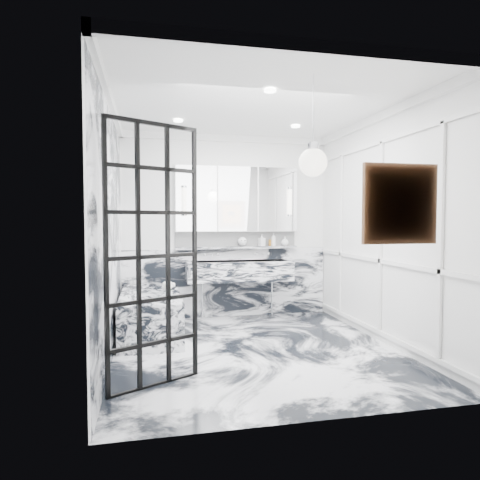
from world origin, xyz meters
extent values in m
plane|color=white|center=(0.00, 0.00, 0.00)|extent=(3.60, 3.60, 0.00)
plane|color=white|center=(0.00, 0.00, 2.80)|extent=(3.60, 3.60, 0.00)
plane|color=white|center=(0.00, 1.80, 1.40)|extent=(3.60, 0.00, 3.60)
plane|color=white|center=(0.00, -1.80, 1.40)|extent=(3.60, 0.00, 3.60)
plane|color=white|center=(-1.60, 0.00, 1.40)|extent=(0.00, 3.60, 3.60)
plane|color=white|center=(1.60, 0.00, 1.40)|extent=(0.00, 3.60, 3.60)
cube|color=white|center=(0.00, 1.78, 0.53)|extent=(3.18, 0.05, 1.05)
cube|color=white|center=(-1.59, 0.00, 1.34)|extent=(0.02, 3.56, 2.68)
cube|color=white|center=(1.58, 0.00, 1.30)|extent=(0.03, 3.40, 2.30)
imported|color=#8C5919|center=(0.73, 1.71, 1.19)|extent=(0.09, 0.09, 0.21)
imported|color=#4C4C51|center=(0.54, 1.71, 1.18)|extent=(0.11, 0.11, 0.19)
imported|color=silver|center=(0.92, 1.71, 1.16)|extent=(0.12, 0.12, 0.15)
sphere|color=white|center=(0.23, 1.71, 1.17)|extent=(0.14, 0.14, 0.14)
cylinder|color=#8C5919|center=(0.67, 1.71, 1.14)|extent=(0.04, 0.04, 0.10)
cylinder|color=silver|center=(-0.97, 0.23, 0.61)|extent=(0.09, 0.09, 0.12)
cube|color=#CC6914|center=(0.71, -1.76, 1.63)|extent=(0.52, 0.05, 0.52)
sphere|color=white|center=(0.20, -1.24, 2.00)|extent=(0.24, 0.24, 0.24)
cube|color=silver|center=(0.15, 1.55, 0.73)|extent=(1.60, 0.45, 0.30)
cube|color=silver|center=(0.15, 1.72, 1.07)|extent=(1.90, 0.14, 0.04)
cube|color=white|center=(0.15, 1.78, 1.21)|extent=(1.90, 0.03, 0.23)
cube|color=white|center=(0.15, 1.73, 1.82)|extent=(1.90, 0.16, 1.00)
cylinder|color=white|center=(-0.67, 1.63, 1.78)|extent=(0.07, 0.07, 0.40)
cylinder|color=white|center=(0.97, 1.63, 1.78)|extent=(0.07, 0.07, 0.40)
cube|color=silver|center=(-1.18, 0.90, 0.28)|extent=(0.75, 1.65, 0.55)
camera|label=1|loc=(-1.20, -4.73, 1.51)|focal=32.00mm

